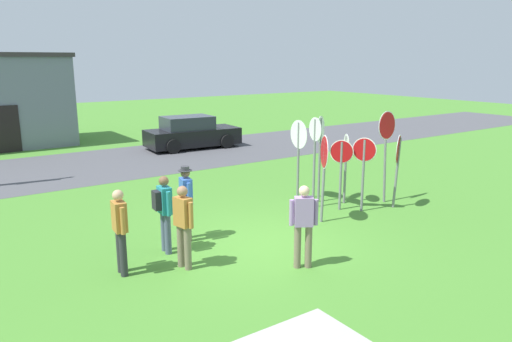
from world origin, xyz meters
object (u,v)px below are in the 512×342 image
object	(u,v)px
stop_sign_low_front	(346,157)
person_in_blue	(304,222)
person_in_dark_shirt	(164,209)
person_in_teal	(186,199)
stop_sign_leaning_right	(299,145)
stop_sign_center_cluster	(341,163)
stop_sign_rear_right	(398,158)
stop_sign_rear_left	(386,140)
person_with_sunhat	(183,222)
person_on_left	(120,227)
parked_car_on_street	(191,134)
stop_sign_leaning_left	(315,148)
stop_sign_tallest	(324,163)
stop_sign_far_back	(364,162)
stop_sign_nearest	(320,144)

from	to	relation	value
stop_sign_low_front	person_in_blue	bearing A→B (deg)	-145.03
person_in_dark_shirt	person_in_teal	distance (m)	0.83
stop_sign_leaning_right	person_in_dark_shirt	bearing A→B (deg)	-163.34
stop_sign_leaning_right	person_in_dark_shirt	distance (m)	5.17
stop_sign_center_cluster	stop_sign_low_front	distance (m)	0.68
stop_sign_center_cluster	stop_sign_rear_right	size ratio (longest dim) A/B	0.95
stop_sign_leaning_right	stop_sign_rear_left	size ratio (longest dim) A/B	0.89
stop_sign_low_front	person_with_sunhat	size ratio (longest dim) A/B	1.20
person_on_left	parked_car_on_street	bearing A→B (deg)	56.94
stop_sign_leaning_left	stop_sign_tallest	distance (m)	1.26
stop_sign_leaning_right	person_with_sunhat	distance (m)	5.54
stop_sign_center_cluster	stop_sign_low_front	size ratio (longest dim) A/B	0.97
stop_sign_low_front	stop_sign_far_back	bearing A→B (deg)	-100.98
stop_sign_leaning_right	stop_sign_leaning_left	distance (m)	0.85
person_in_teal	stop_sign_center_cluster	bearing A→B (deg)	-4.52
stop_sign_rear_right	person_in_blue	world-z (taller)	stop_sign_rear_right
stop_sign_leaning_right	person_in_teal	xyz separation A→B (m)	(-4.19, -1.07, -0.65)
stop_sign_nearest	stop_sign_low_front	xyz separation A→B (m)	(0.52, -0.54, -0.34)
stop_sign_rear_left	person_in_dark_shirt	bearing A→B (deg)	179.03
stop_sign_low_front	person_on_left	size ratio (longest dim) A/B	1.20
stop_sign_center_cluster	stop_sign_low_front	world-z (taller)	stop_sign_low_front
person_in_teal	stop_sign_rear_right	bearing A→B (deg)	-10.57
stop_sign_leaning_left	person_in_teal	bearing A→B (deg)	-176.85
stop_sign_low_front	person_in_teal	size ratio (longest dim) A/B	1.16
parked_car_on_street	stop_sign_far_back	size ratio (longest dim) A/B	2.16
stop_sign_nearest	person_with_sunhat	distance (m)	5.69
stop_sign_rear_right	stop_sign_rear_left	distance (m)	0.74
person_with_sunhat	person_on_left	bearing A→B (deg)	158.74
person_on_left	person_in_teal	size ratio (longest dim) A/B	0.97
stop_sign_low_front	person_in_teal	bearing A→B (deg)	-179.75
stop_sign_rear_right	person_on_left	size ratio (longest dim) A/B	1.22
stop_sign_leaning_right	parked_car_on_street	bearing A→B (deg)	81.48
stop_sign_leaning_right	stop_sign_nearest	world-z (taller)	stop_sign_nearest
stop_sign_leaning_left	stop_sign_far_back	world-z (taller)	stop_sign_leaning_left
stop_sign_tallest	person_on_left	distance (m)	5.31
stop_sign_far_back	person_in_teal	xyz separation A→B (m)	(-4.91, 0.80, -0.39)
person_on_left	stop_sign_center_cluster	bearing A→B (deg)	5.07
stop_sign_rear_right	person_with_sunhat	size ratio (longest dim) A/B	1.22
parked_car_on_street	stop_sign_nearest	xyz separation A→B (m)	(-1.06, -10.00, 1.03)
stop_sign_rear_left	person_in_teal	bearing A→B (deg)	175.13
stop_sign_nearest	stop_sign_far_back	size ratio (longest dim) A/B	1.23
stop_sign_rear_right	stop_sign_far_back	xyz separation A→B (m)	(-1.01, 0.31, -0.05)
stop_sign_center_cluster	stop_sign_leaning_right	world-z (taller)	stop_sign_leaning_right
person_on_left	stop_sign_low_front	bearing A→B (deg)	7.75
stop_sign_low_front	person_in_blue	world-z (taller)	stop_sign_low_front
stop_sign_leaning_right	person_on_left	bearing A→B (deg)	-161.82
stop_sign_rear_left	person_with_sunhat	distance (m)	6.96
person_in_dark_shirt	person_in_teal	size ratio (longest dim) A/B	0.97
stop_sign_leaning_left	person_with_sunhat	xyz separation A→B (m)	(-4.81, -1.58, -0.75)
stop_sign_leaning_left	person_in_blue	xyz separation A→B (m)	(-2.86, -2.91, -0.75)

